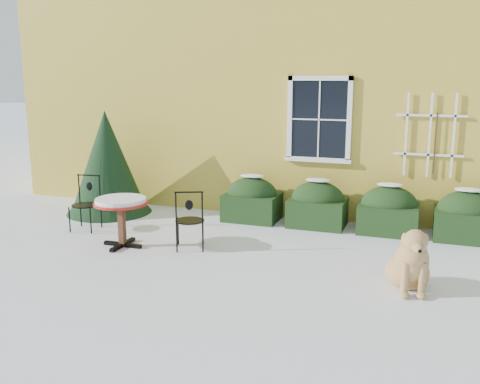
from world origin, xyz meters
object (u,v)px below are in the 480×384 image
at_px(evergreen_shrub, 108,172).
at_px(patio_chair_far, 86,203).
at_px(dog, 410,264).
at_px(bistro_table, 121,206).
at_px(patio_chair_near, 190,219).

bearing_deg(evergreen_shrub, patio_chair_far, -75.56).
xyz_separation_m(patio_chair_far, dog, (5.76, -1.04, -0.13)).
distance_m(bistro_table, patio_chair_far, 1.37).
distance_m(bistro_table, dog, 4.61).
relative_size(patio_chair_near, dog, 0.98).
relative_size(patio_chair_far, dog, 0.97).
bearing_deg(dog, bistro_table, 161.44).
height_order(patio_chair_near, patio_chair_far, patio_chair_near).
bearing_deg(dog, patio_chair_far, 155.71).
xyz_separation_m(bistro_table, patio_chair_far, (-1.17, 0.68, -0.19)).
bearing_deg(patio_chair_near, bistro_table, -10.00).
bearing_deg(evergreen_shrub, dog, -20.46).
height_order(evergreen_shrub, bistro_table, evergreen_shrub).
height_order(evergreen_shrub, patio_chair_near, evergreen_shrub).
bearing_deg(patio_chair_far, patio_chair_near, -18.10).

